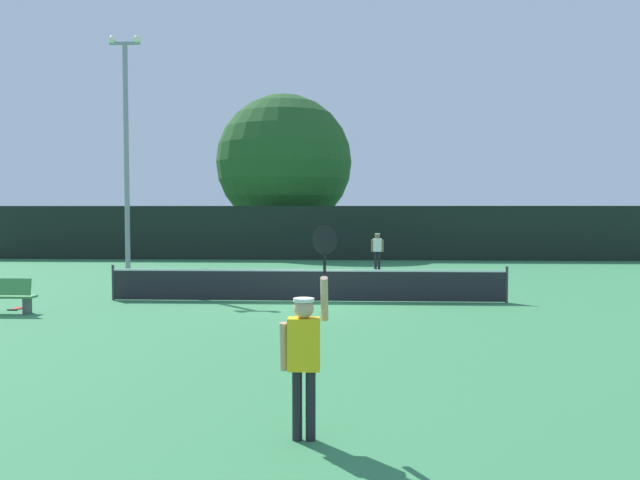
{
  "coord_description": "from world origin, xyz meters",
  "views": [
    {
      "loc": [
        1.23,
        -18.86,
        2.75
      ],
      "look_at": [
        0.21,
        3.84,
        1.65
      ],
      "focal_mm": 35.73,
      "sensor_mm": 36.0,
      "label": 1
    }
  ],
  "objects": [
    {
      "name": "ground_plane",
      "position": [
        0.0,
        0.0,
        0.0
      ],
      "size": [
        120.0,
        120.0,
        0.0
      ],
      "primitive_type": "plane",
      "color": "#387F4C"
    },
    {
      "name": "tennis_net",
      "position": [
        0.0,
        0.0,
        0.51
      ],
      "size": [
        11.86,
        0.08,
        1.07
      ],
      "color": "#232328",
      "rests_on": "ground"
    },
    {
      "name": "perimeter_fence",
      "position": [
        0.0,
        15.66,
        1.47
      ],
      "size": [
        37.9,
        0.12,
        2.94
      ],
      "primitive_type": "cube",
      "color": "black",
      "rests_on": "ground"
    },
    {
      "name": "player_serving",
      "position": [
        0.72,
        -11.42,
        1.13
      ],
      "size": [
        0.67,
        0.4,
        2.55
      ],
      "color": "yellow",
      "rests_on": "ground"
    },
    {
      "name": "player_receiving",
      "position": [
        2.56,
        10.31,
        1.01
      ],
      "size": [
        0.57,
        0.24,
        1.65
      ],
      "rotation": [
        0.0,
        0.0,
        3.14
      ],
      "color": "white",
      "rests_on": "ground"
    },
    {
      "name": "tennis_ball",
      "position": [
        0.48,
        -0.54,
        0.03
      ],
      "size": [
        0.07,
        0.07,
        0.07
      ],
      "primitive_type": "sphere",
      "color": "#CCE033",
      "rests_on": "ground"
    },
    {
      "name": "spare_racket",
      "position": [
        -7.9,
        -1.81,
        0.02
      ],
      "size": [
        0.28,
        0.52,
        0.04
      ],
      "color": "black",
      "rests_on": "ground"
    },
    {
      "name": "courtside_bench",
      "position": [
        -7.93,
        -2.64,
        0.48
      ],
      "size": [
        1.8,
        0.44,
        0.95
      ],
      "color": "#478C4C",
      "rests_on": "ground"
    },
    {
      "name": "light_pole",
      "position": [
        -6.85,
        4.04,
        5.08
      ],
      "size": [
        1.18,
        0.28,
        9.01
      ],
      "color": "gray",
      "rests_on": "ground"
    },
    {
      "name": "large_tree",
      "position": [
        -2.74,
        20.29,
        5.63
      ],
      "size": [
        8.28,
        8.28,
        9.78
      ],
      "color": "brown",
      "rests_on": "ground"
    },
    {
      "name": "parked_car_near",
      "position": [
        -7.59,
        22.61,
        0.78
      ],
      "size": [
        2.18,
        4.32,
        1.69
      ],
      "rotation": [
        0.0,
        0.0,
        0.07
      ],
      "color": "navy",
      "rests_on": "ground"
    }
  ]
}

